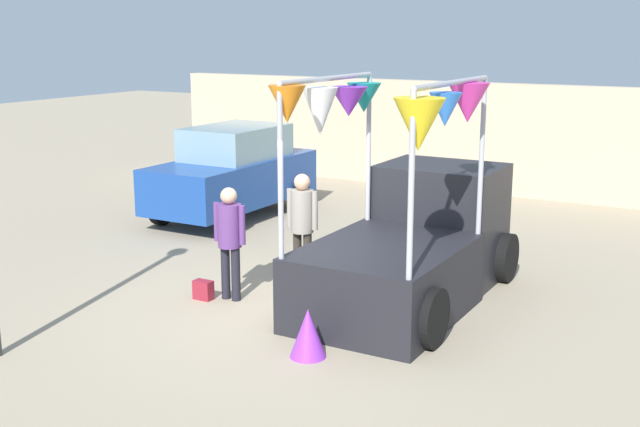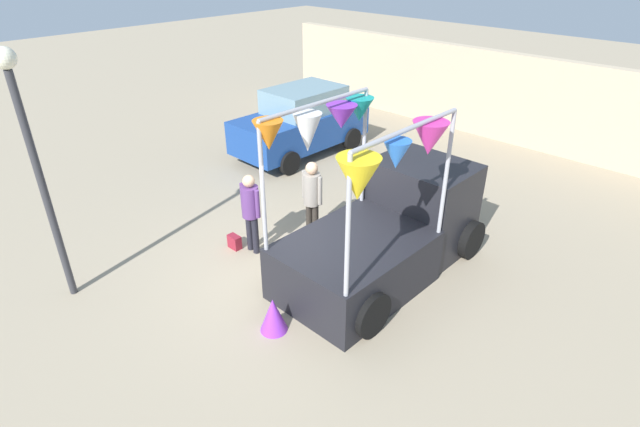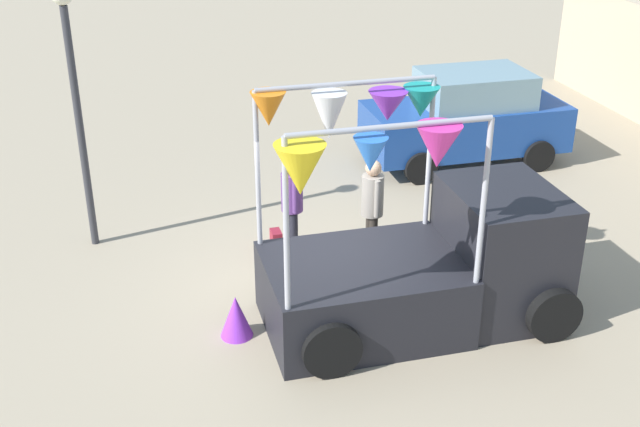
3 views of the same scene
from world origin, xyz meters
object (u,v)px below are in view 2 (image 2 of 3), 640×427
(parked_car, at_px, (302,121))
(person_customer, at_px, (250,207))
(street_lamp, at_px, (31,148))
(folded_kite_bundle_violet, at_px, (273,315))
(person_vendor, at_px, (312,194))
(handbag, at_px, (235,242))
(vendor_truck, at_px, (390,223))

(parked_car, xyz_separation_m, person_customer, (3.04, -4.31, 0.05))
(street_lamp, distance_m, folded_kite_bundle_violet, 4.45)
(person_customer, height_order, folded_kite_bundle_violet, person_customer)
(person_vendor, height_order, handbag, person_vendor)
(parked_car, xyz_separation_m, person_vendor, (3.56, -3.17, 0.09))
(parked_car, height_order, folded_kite_bundle_violet, parked_car)
(handbag, height_order, folded_kite_bundle_violet, folded_kite_bundle_violet)
(parked_car, height_order, person_vendor, parked_car)
(street_lamp, bearing_deg, person_vendor, 67.34)
(person_customer, relative_size, street_lamp, 0.39)
(parked_car, relative_size, person_customer, 2.43)
(person_vendor, bearing_deg, handbag, -123.05)
(parked_car, relative_size, person_vendor, 2.33)
(person_vendor, distance_m, street_lamp, 4.86)
(vendor_truck, bearing_deg, folded_kite_bundle_violet, -94.22)
(person_vendor, bearing_deg, parked_car, 138.30)
(parked_car, bearing_deg, person_vendor, -41.70)
(folded_kite_bundle_violet, bearing_deg, vendor_truck, 85.78)
(parked_car, distance_m, street_lamp, 7.80)
(vendor_truck, bearing_deg, parked_car, 151.41)
(parked_car, bearing_deg, handbag, -59.22)
(folded_kite_bundle_violet, bearing_deg, person_vendor, 122.20)
(street_lamp, bearing_deg, person_customer, 68.07)
(parked_car, relative_size, street_lamp, 0.95)
(folded_kite_bundle_violet, bearing_deg, parked_car, 132.33)
(person_vendor, distance_m, folded_kite_bundle_violet, 2.92)
(vendor_truck, xyz_separation_m, street_lamp, (-3.46, -4.51, 1.79))
(person_vendor, xyz_separation_m, handbag, (-0.87, -1.34, -0.90))
(person_vendor, bearing_deg, vendor_truck, 10.08)
(parked_car, bearing_deg, vendor_truck, -28.59)
(folded_kite_bundle_violet, bearing_deg, handbag, 156.22)
(handbag, relative_size, folded_kite_bundle_violet, 0.47)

